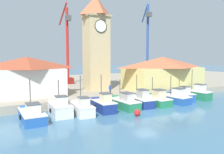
{
  "coord_description": "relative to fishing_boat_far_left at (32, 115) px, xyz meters",
  "views": [
    {
      "loc": [
        -14.88,
        -20.0,
        6.26
      ],
      "look_at": [
        -0.25,
        8.05,
        3.5
      ],
      "focal_mm": 35.0,
      "sensor_mm": 36.0,
      "label": 1
    }
  ],
  "objects": [
    {
      "name": "fishing_boat_mid_right",
      "position": [
        13.52,
        0.95,
        0.09
      ],
      "size": [
        2.06,
        5.18,
        4.05
      ],
      "color": "navy",
      "rests_on": "ground"
    },
    {
      "name": "fishing_boat_end_right",
      "position": [
        23.95,
        1.01,
        0.15
      ],
      "size": [
        2.31,
        5.04,
        4.52
      ],
      "color": "#237A4C",
      "rests_on": "ground"
    },
    {
      "name": "fishing_boat_far_right",
      "position": [
        21.06,
        0.99,
        0.1
      ],
      "size": [
        2.28,
        4.41,
        3.64
      ],
      "color": "#2356A8",
      "rests_on": "ground"
    },
    {
      "name": "fishing_boat_left_inner",
      "position": [
        5.34,
        0.25,
        0.05
      ],
      "size": [
        2.01,
        4.43,
        4.3
      ],
      "color": "silver",
      "rests_on": "ground"
    },
    {
      "name": "warehouse_left",
      "position": [
        0.69,
        9.16,
        3.12
      ],
      "size": [
        9.97,
        5.99,
        5.43
      ],
      "color": "silver",
      "rests_on": "quay_wharf"
    },
    {
      "name": "port_crane_near",
      "position": [
        28.45,
        19.45,
        7.42
      ],
      "size": [
        5.52,
        9.94,
        17.88
      ],
      "color": "navy",
      "rests_on": "quay_wharf"
    },
    {
      "name": "port_crane_far",
      "position": [
        9.81,
        21.43,
        6.5
      ],
      "size": [
        2.0,
        10.92,
        16.42
      ],
      "color": "maroon",
      "rests_on": "quay_wharf"
    },
    {
      "name": "fishing_boat_center",
      "position": [
        10.86,
        0.61,
        0.05
      ],
      "size": [
        2.36,
        5.34,
        3.59
      ],
      "color": "#237A4C",
      "rests_on": "ground"
    },
    {
      "name": "fishing_boat_right_inner",
      "position": [
        15.81,
        0.5,
        0.04
      ],
      "size": [
        2.24,
        4.97,
        3.64
      ],
      "color": "#237A4C",
      "rests_on": "ground"
    },
    {
      "name": "clock_tower",
      "position": [
        11.62,
        10.71,
        8.38
      ],
      "size": [
        3.99,
        3.99,
        16.87
      ],
      "color": "tan",
      "rests_on": "quay_wharf"
    },
    {
      "name": "fishing_boat_left_outer",
      "position": [
        3.04,
        0.94,
        0.13
      ],
      "size": [
        2.1,
        4.17,
        3.84
      ],
      "color": "silver",
      "rests_on": "ground"
    },
    {
      "name": "warehouse_right",
      "position": [
        22.57,
        7.0,
        3.13
      ],
      "size": [
        13.29,
        7.37,
        5.46
      ],
      "color": "#E5D17A",
      "rests_on": "quay_wharf"
    },
    {
      "name": "fishing_boat_mid_left",
      "position": [
        8.04,
        0.48,
        0.12
      ],
      "size": [
        1.96,
        4.18,
        4.3
      ],
      "color": "navy",
      "rests_on": "ground"
    },
    {
      "name": "fishing_boat_far_left",
      "position": [
        0.0,
        0.0,
        0.0
      ],
      "size": [
        2.25,
        5.16,
        4.22
      ],
      "color": "#2356A8",
      "rests_on": "ground"
    },
    {
      "name": "dock_worker_near_tower",
      "position": [
        10.95,
        4.32,
        1.19
      ],
      "size": [
        0.34,
        0.22,
        1.62
      ],
      "color": "#33333D",
      "rests_on": "quay_wharf"
    },
    {
      "name": "ground_plane",
      "position": [
        12.12,
        -2.49,
        -0.67
      ],
      "size": [
        300.0,
        300.0,
        0.0
      ],
      "primitive_type": "plane",
      "color": "teal"
    },
    {
      "name": "fishing_boat_right_outer",
      "position": [
        18.87,
        0.17,
        0.05
      ],
      "size": [
        2.78,
        4.9,
        3.75
      ],
      "color": "#2356A8",
      "rests_on": "ground"
    },
    {
      "name": "quay_wharf",
      "position": [
        12.12,
        23.56,
        -0.16
      ],
      "size": [
        120.0,
        40.0,
        1.01
      ],
      "primitive_type": "cube",
      "color": "#9E937F",
      "rests_on": "ground"
    },
    {
      "name": "mooring_buoy",
      "position": [
        10.38,
        -3.22,
        -0.31
      ],
      "size": [
        0.72,
        0.72,
        0.72
      ],
      "primitive_type": "sphere",
      "color": "red",
      "rests_on": "ground"
    }
  ]
}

